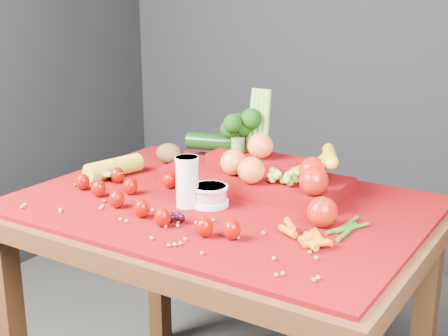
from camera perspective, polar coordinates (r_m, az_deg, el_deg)
The scene contains 12 objects.
table at distance 1.69m, azimuth -0.36°, elevation -6.51°, with size 1.10×0.80×0.75m.
red_cloth at distance 1.65m, azimuth -0.37°, elevation -3.29°, with size 1.05×0.75×0.01m, color #6B0403.
milk_glass at distance 1.60m, azimuth -3.39°, elevation -1.10°, with size 0.06×0.06×0.13m.
yogurt_bowl at distance 1.62m, azimuth -1.30°, elevation -2.46°, with size 0.10×0.10×0.05m.
strawberry_scatter at distance 1.62m, azimuth -7.44°, elevation -2.62°, with size 0.58×0.28×0.05m.
dark_grape_cluster at distance 1.51m, azimuth -4.39°, elevation -4.45°, with size 0.06×0.05×0.03m, color black, non-canonical shape.
soybean_scatter at distance 1.50m, azimuth -4.52°, elevation -5.09°, with size 0.84×0.24×0.01m, color #A47C46, non-canonical shape.
corn_ear at distance 1.86m, azimuth -10.60°, elevation -0.41°, with size 0.22×0.25×0.06m.
potato at distance 2.00m, azimuth -4.99°, elevation 1.34°, with size 0.10×0.07×0.07m, color #50331D.
baby_carrot_pile at distance 1.40m, azimuth 7.14°, elevation -6.24°, with size 0.17×0.17×0.03m, color #EA5608, non-canonical shape.
green_bean_pile at distance 1.49m, azimuth 11.21°, elevation -5.44°, with size 0.14×0.12×0.01m, color #256015, non-canonical shape.
produce_mound at distance 1.74m, azimuth 3.53°, elevation -0.06°, with size 0.60×0.36×0.27m.
Camera 1 is at (0.84, -1.31, 1.31)m, focal length 50.00 mm.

